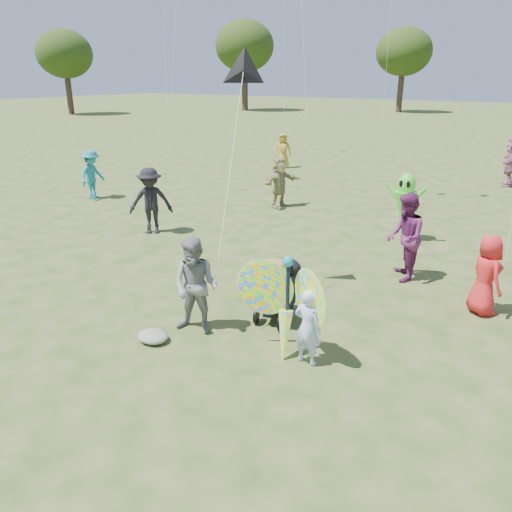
{
  "coord_description": "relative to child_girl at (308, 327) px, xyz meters",
  "views": [
    {
      "loc": [
        4.19,
        -5.25,
        4.05
      ],
      "look_at": [
        -0.2,
        1.5,
        1.1
      ],
      "focal_mm": 35.0,
      "sensor_mm": 36.0,
      "label": 1
    }
  ],
  "objects": [
    {
      "name": "ground",
      "position": [
        -1.31,
        -0.55,
        -0.59
      ],
      "size": [
        160.0,
        160.0,
        0.0
      ],
      "primitive_type": "plane",
      "color": "#51592B",
      "rests_on": "ground"
    },
    {
      "name": "child_girl",
      "position": [
        0.0,
        0.0,
        0.0
      ],
      "size": [
        0.44,
        0.3,
        1.18
      ],
      "primitive_type": "imported",
      "rotation": [
        0.0,
        0.0,
        3.11
      ],
      "color": "#B4C8FF",
      "rests_on": "ground"
    },
    {
      "name": "adult_man",
      "position": [
        -1.98,
        -0.12,
        0.22
      ],
      "size": [
        0.92,
        0.79,
        1.62
      ],
      "primitive_type": "imported",
      "rotation": [
        0.0,
        0.0,
        0.25
      ],
      "color": "gray",
      "rests_on": "ground"
    },
    {
      "name": "grey_bag",
      "position": [
        -2.37,
        -0.78,
        -0.51
      ],
      "size": [
        0.53,
        0.43,
        0.17
      ],
      "primitive_type": "ellipsoid",
      "color": "gray",
      "rests_on": "ground"
    },
    {
      "name": "crowd_a",
      "position": [
        1.86,
        3.19,
        0.14
      ],
      "size": [
        0.82,
        0.84,
        1.46
      ],
      "primitive_type": "imported",
      "rotation": [
        0.0,
        0.0,
        2.29
      ],
      "color": "red",
      "rests_on": "ground"
    },
    {
      "name": "crowd_b",
      "position": [
        -6.48,
        3.48,
        0.29
      ],
      "size": [
        1.31,
        1.2,
        1.76
      ],
      "primitive_type": "imported",
      "rotation": [
        0.0,
        0.0,
        0.64
      ],
      "color": "black",
      "rests_on": "ground"
    },
    {
      "name": "crowd_d",
      "position": [
        -5.07,
        7.81,
        0.2
      ],
      "size": [
        0.87,
        1.54,
        1.59
      ],
      "primitive_type": "imported",
      "rotation": [
        0.0,
        0.0,
        1.28
      ],
      "color": "#99925E",
      "rests_on": "ground"
    },
    {
      "name": "crowd_e",
      "position": [
        0.16,
        3.97,
        0.32
      ],
      "size": [
        1.0,
        1.09,
        1.82
      ],
      "primitive_type": "imported",
      "rotation": [
        0.0,
        0.0,
        5.15
      ],
      "color": "#652159",
      "rests_on": "ground"
    },
    {
      "name": "crowd_g",
      "position": [
        -8.55,
        14.03,
        0.19
      ],
      "size": [
        0.9,
        0.78,
        1.56
      ],
      "primitive_type": "imported",
      "rotation": [
        0.0,
        0.0,
        0.46
      ],
      "color": "gold",
      "rests_on": "ground"
    },
    {
      "name": "crowd_i",
      "position": [
        -11.0,
        5.31,
        0.23
      ],
      "size": [
        0.8,
        1.16,
        1.65
      ],
      "primitive_type": "imported",
      "rotation": [
        0.0,
        0.0,
        1.76
      ],
      "color": "teal",
      "rests_on": "ground"
    },
    {
      "name": "crowd_j",
      "position": [
        0.66,
        15.35,
        0.31
      ],
      "size": [
        0.69,
        1.71,
        1.8
      ],
      "primitive_type": "imported",
      "rotation": [
        0.0,
        0.0,
        4.81
      ],
      "color": "#A15C82",
      "rests_on": "ground"
    },
    {
      "name": "jogging_stroller",
      "position": [
        -1.06,
        1.04,
        0.02
      ],
      "size": [
        0.7,
        1.12,
        1.09
      ],
      "rotation": [
        0.0,
        0.0,
        0.3
      ],
      "color": "black",
      "rests_on": "ground"
    },
    {
      "name": "butterfly_kite",
      "position": [
        -0.39,
        0.05,
        0.21
      ],
      "size": [
        1.74,
        0.75,
        1.78
      ],
      "color": "#FF2860",
      "rests_on": "ground"
    },
    {
      "name": "delta_kite_rig",
      "position": [
        -2.29,
        1.74,
        3.48
      ],
      "size": [
        1.17,
        2.11,
        3.21
      ],
      "color": "black",
      "rests_on": "ground"
    },
    {
      "name": "alien_kite",
      "position": [
        -0.66,
        6.53,
        0.38
      ],
      "size": [
        1.12,
        0.69,
        1.74
      ],
      "color": "#49DC33",
      "rests_on": "ground"
    }
  ]
}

